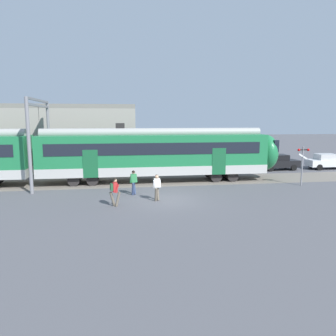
{
  "coord_description": "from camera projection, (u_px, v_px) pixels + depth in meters",
  "views": [
    {
      "loc": [
        -2.76,
        -19.98,
        5.09
      ],
      "look_at": [
        0.62,
        2.79,
        1.6
      ],
      "focal_mm": 35.0,
      "sensor_mm": 36.0,
      "label": 1
    }
  ],
  "objects": [
    {
      "name": "commuter_train",
      "position": [
        45.0,
        156.0,
        25.2
      ],
      "size": [
        38.05,
        3.07,
        4.73
      ],
      "color": "#B7B7B2",
      "rests_on": "ground"
    },
    {
      "name": "pedestrian_green",
      "position": [
        134.0,
        181.0,
        21.9
      ],
      "size": [
        0.54,
        0.69,
        1.67
      ],
      "color": "navy",
      "rests_on": "ground"
    },
    {
      "name": "pedestrian_red",
      "position": [
        115.0,
        190.0,
        19.01
      ],
      "size": [
        0.69,
        0.54,
        1.67
      ],
      "color": "#6B6051",
      "rests_on": "ground"
    },
    {
      "name": "background_building",
      "position": [
        46.0,
        138.0,
        31.81
      ],
      "size": [
        17.21,
        5.0,
        9.2
      ],
      "color": "gray",
      "rests_on": "ground"
    },
    {
      "name": "crossing_signal",
      "position": [
        303.0,
        160.0,
        24.8
      ],
      "size": [
        0.96,
        0.22,
        3.0
      ],
      "color": "gray",
      "rests_on": "ground"
    },
    {
      "name": "track_bed",
      "position": [
        13.0,
        185.0,
        25.18
      ],
      "size": [
        80.0,
        4.4,
        0.01
      ],
      "primitive_type": "cube",
      "color": "slate",
      "rests_on": "ground"
    },
    {
      "name": "catenary_gantry",
      "position": [
        40.0,
        129.0,
        24.86
      ],
      "size": [
        0.24,
        6.64,
        6.53
      ],
      "color": "gray",
      "rests_on": "ground"
    },
    {
      "name": "pedestrian_white",
      "position": [
        157.0,
        186.0,
        20.31
      ],
      "size": [
        0.54,
        0.66,
        1.67
      ],
      "color": "#6B6051",
      "rests_on": "ground"
    },
    {
      "name": "parked_car_white",
      "position": [
        327.0,
        161.0,
        33.25
      ],
      "size": [
        4.04,
        1.83,
        1.54
      ],
      "color": "silver",
      "rests_on": "ground"
    },
    {
      "name": "parked_car_black",
      "position": [
        278.0,
        162.0,
        32.63
      ],
      "size": [
        4.08,
        1.92,
        1.54
      ],
      "color": "black",
      "rests_on": "ground"
    },
    {
      "name": "ground_plane",
      "position": [
        165.0,
        200.0,
        20.71
      ],
      "size": [
        160.0,
        160.0,
        0.0
      ],
      "primitive_type": "plane",
      "color": "#515156"
    }
  ]
}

